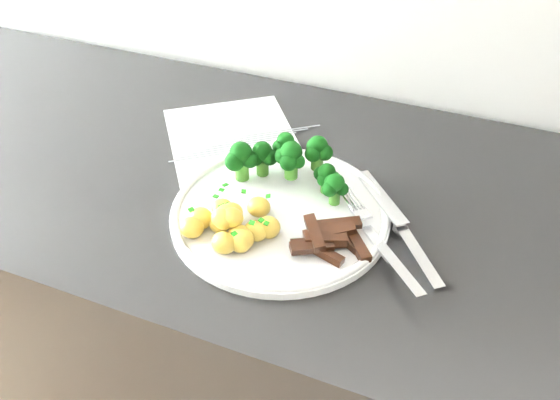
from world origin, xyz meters
name	(u,v)px	position (x,y,z in m)	size (l,w,h in m)	color
counter	(243,351)	(-0.06, 1.67, 0.45)	(2.40, 0.60, 0.90)	black
recipe_paper	(236,146)	(-0.08, 1.74, 0.90)	(0.34, 0.35, 0.00)	silver
plate	(280,212)	(0.05, 1.60, 0.91)	(0.30, 0.30, 0.02)	white
broccoli	(288,159)	(0.04, 1.67, 0.95)	(0.18, 0.10, 0.07)	#2E6119
potatoes	(231,224)	(0.01, 1.54, 0.93)	(0.12, 0.11, 0.04)	gold
beef_strips	(329,237)	(0.13, 1.57, 0.92)	(0.11, 0.10, 0.02)	black
fork	(380,243)	(0.20, 1.59, 0.92)	(0.15, 0.17, 0.02)	silver
knife	(407,238)	(0.22, 1.62, 0.91)	(0.16, 0.20, 0.03)	silver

